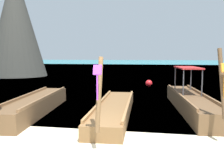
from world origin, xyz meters
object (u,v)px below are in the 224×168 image
object	(u,v)px
longtail_boat_pink_ribbon	(35,105)
karst_rock	(14,24)
longtail_boat_orange_ribbon	(191,102)
mooring_buoy_near	(149,83)
longtail_boat_violet_ribbon	(114,109)

from	to	relation	value
longtail_boat_pink_ribbon	karst_rock	size ratio (longest dim) A/B	0.53
longtail_boat_orange_ribbon	mooring_buoy_near	world-z (taller)	longtail_boat_orange_ribbon
longtail_boat_violet_ribbon	karst_rock	distance (m)	22.80
mooring_buoy_near	longtail_boat_pink_ribbon	bearing A→B (deg)	-113.06
longtail_boat_violet_ribbon	mooring_buoy_near	bearing A→B (deg)	84.42
karst_rock	longtail_boat_orange_ribbon	bearing A→B (deg)	-41.72
longtail_boat_violet_ribbon	mooring_buoy_near	size ratio (longest dim) A/B	13.91
longtail_boat_pink_ribbon	karst_rock	world-z (taller)	karst_rock
karst_rock	longtail_boat_pink_ribbon	bearing A→B (deg)	-56.98
karst_rock	mooring_buoy_near	xyz separation A→B (m)	(15.22, -7.37, -5.55)
longtail_boat_pink_ribbon	longtail_boat_violet_ribbon	size ratio (longest dim) A/B	0.91
longtail_boat_orange_ribbon	mooring_buoy_near	xyz separation A→B (m)	(-2.10, 8.07, -0.12)
longtail_boat_violet_ribbon	longtail_boat_orange_ribbon	world-z (taller)	longtail_boat_orange_ribbon
longtail_boat_pink_ribbon	longtail_boat_violet_ribbon	distance (m)	3.21
longtail_boat_violet_ribbon	longtail_boat_pink_ribbon	bearing A→B (deg)	-176.70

